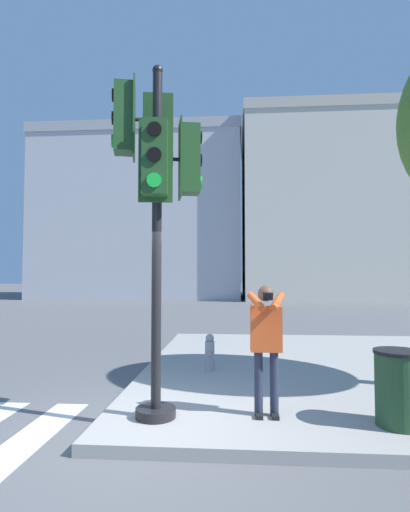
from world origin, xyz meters
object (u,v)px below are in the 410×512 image
Objects in this scene: trash_bin at (399,388)px; fire_hydrant at (210,352)px; traffic_signal_pole at (157,177)px; person_photographer at (266,337)px.

fire_hydrant is at bearing 133.32° from trash_bin.
traffic_signal_pole is at bearing -101.94° from fire_hydrant.
trash_bin is (2.96, -0.07, -2.62)m from traffic_signal_pole.
trash_bin is (1.56, -0.23, -0.55)m from person_photographer.
person_photographer is at bearing 6.45° from traffic_signal_pole.
person_photographer is 1.66m from trash_bin.
traffic_signal_pole is at bearing -173.55° from person_photographer.
fire_hydrant is 0.76× the size of trash_bin.
trash_bin reaches higher than fire_hydrant.
traffic_signal_pole is 2.51m from person_photographer.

